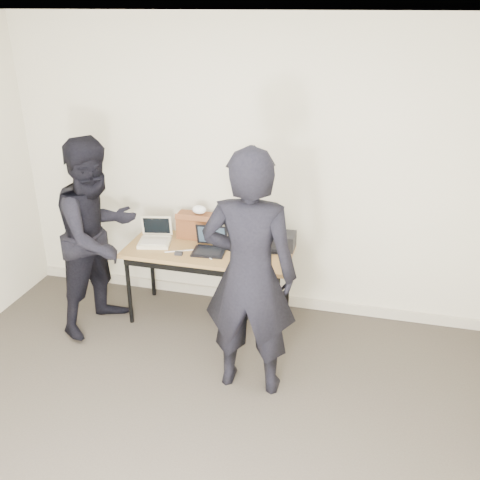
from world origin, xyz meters
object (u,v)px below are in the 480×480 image
(leather_satchel, at_px, (197,225))
(person_typist, at_px, (249,275))
(laptop_center, at_px, (210,246))
(equipment_box, at_px, (281,241))
(laptop_right, at_px, (262,239))
(desk, at_px, (208,255))
(person_observer, at_px, (98,236))
(laptop_beige, at_px, (155,238))

(leather_satchel, xyz_separation_m, person_typist, (0.76, -1.06, 0.11))
(laptop_center, distance_m, equipment_box, 0.64)
(leather_satchel, bearing_deg, laptop_right, -0.67)
(desk, xyz_separation_m, laptop_right, (0.45, 0.21, 0.12))
(person_typist, bearing_deg, person_observer, -20.72)
(laptop_beige, xyz_separation_m, laptop_center, (0.54, -0.04, 0.00))
(equipment_box, bearing_deg, laptop_right, 175.13)
(laptop_beige, bearing_deg, laptop_right, -0.23)
(laptop_right, distance_m, person_observer, 1.45)
(person_observer, bearing_deg, laptop_beige, -31.61)
(person_observer, bearing_deg, laptop_center, -54.02)
(laptop_center, xyz_separation_m, person_typist, (0.55, -0.81, 0.19))
(laptop_right, relative_size, person_typist, 0.22)
(laptop_center, bearing_deg, laptop_beige, 171.64)
(desk, xyz_separation_m, laptop_beige, (-0.52, 0.02, 0.10))
(leather_satchel, bearing_deg, person_typist, -53.30)
(desk, height_order, equipment_box, equipment_box)
(laptop_center, relative_size, laptop_right, 0.72)
(laptop_beige, height_order, person_typist, person_typist)
(laptop_beige, distance_m, person_observer, 0.52)
(desk, bearing_deg, laptop_beige, 178.11)
(desk, bearing_deg, person_typist, -54.80)
(laptop_beige, distance_m, person_typist, 1.40)
(desk, height_order, laptop_beige, laptop_beige)
(person_typist, bearing_deg, equipment_box, -94.07)
(desk, distance_m, laptop_right, 0.51)
(desk, bearing_deg, laptop_center, -40.36)
(leather_satchel, bearing_deg, laptop_beige, -147.29)
(laptop_right, height_order, leather_satchel, laptop_right)
(laptop_center, distance_m, person_observer, 0.98)
(laptop_center, height_order, person_observer, person_observer)
(laptop_beige, relative_size, laptop_right, 0.79)
(person_typist, bearing_deg, laptop_beige, -38.98)
(desk, bearing_deg, equipment_box, 17.40)
(person_observer, bearing_deg, equipment_box, -52.93)
(laptop_right, relative_size, leather_satchel, 1.15)
(laptop_beige, bearing_deg, person_typist, -49.13)
(laptop_center, bearing_deg, person_typist, -59.66)
(laptop_beige, xyz_separation_m, laptop_right, (0.96, 0.19, 0.01))
(desk, xyz_separation_m, leather_satchel, (-0.18, 0.23, 0.19))
(desk, relative_size, equipment_box, 6.00)
(leather_satchel, bearing_deg, laptop_center, -49.47)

